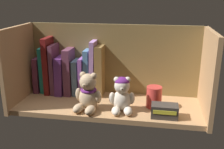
% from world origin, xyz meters
% --- Properties ---
extents(shelf_board, '(0.73, 0.26, 0.02)m').
position_xyz_m(shelf_board, '(0.00, 0.00, 0.01)').
color(shelf_board, tan).
rests_on(shelf_board, ground).
extents(shelf_back_panel, '(0.75, 0.01, 0.33)m').
position_xyz_m(shelf_back_panel, '(0.00, 0.13, 0.16)').
color(shelf_back_panel, olive).
rests_on(shelf_back_panel, ground).
extents(shelf_side_panel_left, '(0.02, 0.28, 0.33)m').
position_xyz_m(shelf_side_panel_left, '(-0.37, 0.00, 0.16)').
color(shelf_side_panel_left, tan).
rests_on(shelf_side_panel_left, ground).
extents(shelf_side_panel_right, '(0.02, 0.28, 0.33)m').
position_xyz_m(shelf_side_panel_right, '(0.37, 0.00, 0.16)').
color(shelf_side_panel_right, tan).
rests_on(shelf_side_panel_right, ground).
extents(book_0, '(0.03, 0.10, 0.16)m').
position_xyz_m(book_0, '(-0.34, 0.10, 0.10)').
color(book_0, '#5C2841').
rests_on(book_0, shelf_board).
extents(book_1, '(0.02, 0.09, 0.20)m').
position_xyz_m(book_1, '(-0.31, 0.10, 0.12)').
color(book_1, teal).
rests_on(book_1, shelf_board).
extents(book_2, '(0.02, 0.13, 0.25)m').
position_xyz_m(book_2, '(-0.28, 0.10, 0.14)').
color(book_2, maroon).
rests_on(book_2, shelf_board).
extents(book_3, '(0.02, 0.13, 0.22)m').
position_xyz_m(book_3, '(-0.26, 0.10, 0.13)').
color(book_3, '#6B3851').
rests_on(book_3, shelf_board).
extents(book_4, '(0.04, 0.14, 0.17)m').
position_xyz_m(book_4, '(-0.23, 0.10, 0.10)').
color(book_4, '#612F79').
rests_on(book_4, shelf_board).
extents(book_5, '(0.03, 0.13, 0.20)m').
position_xyz_m(book_5, '(-0.19, 0.10, 0.12)').
color(book_5, '#69364E').
rests_on(book_5, shelf_board).
extents(book_6, '(0.02, 0.11, 0.15)m').
position_xyz_m(book_6, '(-0.16, 0.10, 0.10)').
color(book_6, '#6284A3').
rests_on(book_6, shelf_board).
extents(book_7, '(0.02, 0.11, 0.17)m').
position_xyz_m(book_7, '(-0.13, 0.10, 0.10)').
color(book_7, '#8F52AB').
rests_on(book_7, shelf_board).
extents(book_8, '(0.02, 0.09, 0.20)m').
position_xyz_m(book_8, '(-0.11, 0.10, 0.12)').
color(book_8, '#5080AC').
rests_on(book_8, shelf_board).
extents(book_9, '(0.03, 0.10, 0.24)m').
position_xyz_m(book_9, '(-0.08, 0.10, 0.14)').
color(book_9, '#B483CA').
rests_on(book_9, shelf_board).
extents(book_10, '(0.03, 0.10, 0.22)m').
position_xyz_m(book_10, '(-0.05, 0.10, 0.13)').
color(book_10, olive).
rests_on(book_10, shelf_board).
extents(teddy_bear_larger, '(0.11, 0.11, 0.15)m').
position_xyz_m(teddy_bear_larger, '(-0.07, -0.06, 0.08)').
color(teddy_bear_larger, tan).
rests_on(teddy_bear_larger, shelf_board).
extents(teddy_bear_smaller, '(0.10, 0.10, 0.14)m').
position_xyz_m(teddy_bear_smaller, '(0.06, -0.06, 0.08)').
color(teddy_bear_smaller, beige).
rests_on(teddy_bear_smaller, shelf_board).
extents(pillar_candle, '(0.06, 0.06, 0.09)m').
position_xyz_m(pillar_candle, '(0.18, 0.00, 0.06)').
color(pillar_candle, '#C63833').
rests_on(pillar_candle, shelf_board).
extents(small_product_box, '(0.10, 0.06, 0.05)m').
position_xyz_m(small_product_box, '(0.22, -0.08, 0.04)').
color(small_product_box, '#38332D').
rests_on(small_product_box, shelf_board).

